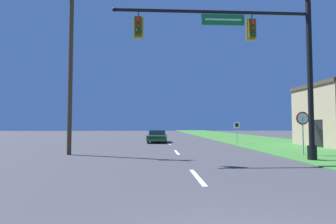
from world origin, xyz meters
TOP-DOWN VIEW (x-y plane):
  - grass_verge_right at (10.50, 30.00)m, footprint 10.00×110.00m
  - road_center_line at (0.00, 22.00)m, footprint 0.16×34.80m
  - signal_mast at (3.97, 9.83)m, footprint 10.16×0.47m
  - car_ahead at (-1.12, 23.96)m, footprint 2.15×4.44m
  - stop_sign at (7.17, 11.92)m, footprint 0.76×0.07m
  - route_sign_post at (6.46, 21.83)m, footprint 0.55×0.06m
  - utility_pole_near at (-6.53, 13.09)m, footprint 1.80×0.26m

SIDE VIEW (x-z plane):
  - road_center_line at x=0.00m, z-range 0.00..0.01m
  - grass_verge_right at x=10.50m, z-range 0.00..0.04m
  - car_ahead at x=-1.12m, z-range 0.01..1.20m
  - route_sign_post at x=6.46m, z-range 0.51..2.54m
  - stop_sign at x=7.17m, z-range 0.61..3.12m
  - signal_mast at x=3.97m, z-range 0.96..9.23m
  - utility_pole_near at x=-6.53m, z-range 0.16..10.91m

